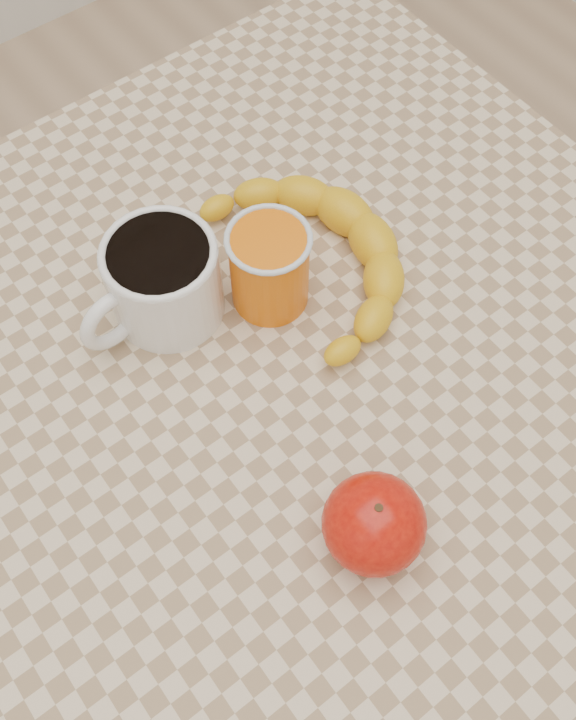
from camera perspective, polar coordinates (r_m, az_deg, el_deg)
ground at (r=1.40m, az=0.00°, el=-15.50°), size 3.00×3.00×0.00m
table at (r=0.77m, az=0.00°, el=-3.81°), size 0.80×0.80×0.75m
coffee_mug at (r=0.70m, az=-9.02°, el=5.67°), size 0.14×0.11×0.09m
orange_juice_glass at (r=0.70m, az=-1.33°, el=6.64°), size 0.07×0.07×0.09m
apple at (r=0.61m, az=6.14°, el=-11.50°), size 0.09×0.09×0.07m
banana at (r=0.74m, az=1.97°, el=7.38°), size 0.28×0.33×0.04m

